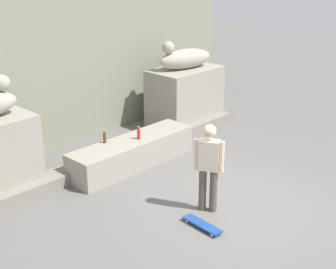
% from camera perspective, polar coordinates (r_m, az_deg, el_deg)
% --- Properties ---
extents(ground_plane, '(40.00, 40.00, 0.00)m').
position_cam_1_polar(ground_plane, '(9.17, 7.65, -8.53)').
color(ground_plane, '#605E5B').
extents(facade_wall, '(10.69, 0.60, 5.54)m').
position_cam_1_polar(facade_wall, '(11.88, -12.65, 12.16)').
color(facade_wall, gray).
rests_on(facade_wall, ground_plane).
extents(pedestal_right, '(1.95, 1.19, 1.54)m').
position_cam_1_polar(pedestal_right, '(13.16, 2.00, 4.55)').
color(pedestal_right, gray).
rests_on(pedestal_right, ground_plane).
extents(statue_reclining_right, '(1.68, 0.87, 0.78)m').
position_cam_1_polar(statue_reclining_right, '(12.89, 1.92, 9.02)').
color(statue_reclining_right, '#A39E8D').
rests_on(statue_reclining_right, pedestal_right).
extents(ledge_block, '(3.10, 0.79, 0.62)m').
position_cam_1_polar(ledge_block, '(10.68, -4.20, -2.12)').
color(ledge_block, gray).
rests_on(ledge_block, ground_plane).
extents(skater, '(0.35, 0.49, 1.67)m').
position_cam_1_polar(skater, '(8.62, 4.84, -3.53)').
color(skater, brown).
rests_on(skater, ground_plane).
extents(skateboard, '(0.26, 0.81, 0.08)m').
position_cam_1_polar(skateboard, '(8.47, 4.06, -10.55)').
color(skateboard, navy).
rests_on(skateboard, ground_plane).
extents(bottle_brown, '(0.07, 0.07, 0.29)m').
position_cam_1_polar(bottle_brown, '(10.39, -7.49, -0.38)').
color(bottle_brown, '#593314').
rests_on(bottle_brown, ledge_block).
extents(bottle_red, '(0.07, 0.07, 0.29)m').
position_cam_1_polar(bottle_red, '(10.53, -3.48, 0.07)').
color(bottle_red, red).
rests_on(bottle_red, ledge_block).
extents(stair_step, '(7.75, 0.50, 0.25)m').
position_cam_1_polar(stair_step, '(11.05, -5.70, -2.38)').
color(stair_step, gray).
rests_on(stair_step, ground_plane).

